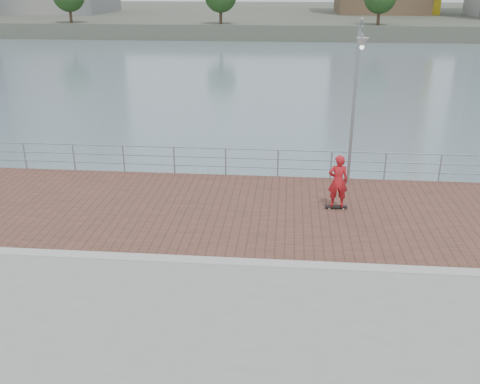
{
  "coord_description": "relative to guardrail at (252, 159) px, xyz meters",
  "views": [
    {
      "loc": [
        1.36,
        -12.8,
        7.23
      ],
      "look_at": [
        0.0,
        2.0,
        1.3
      ],
      "focal_mm": 40.0,
      "sensor_mm": 36.0,
      "label": 1
    }
  ],
  "objects": [
    {
      "name": "street_lamp",
      "position": [
        3.7,
        -0.92,
        3.4
      ],
      "size": [
        0.42,
        1.22,
        5.76
      ],
      "color": "gray",
      "rests_on": "brick_lane"
    },
    {
      "name": "skateboarder",
      "position": [
        3.08,
        -3.01,
        0.32
      ],
      "size": [
        0.68,
        0.47,
        1.81
      ],
      "primitive_type": "imported",
      "rotation": [
        0.0,
        0.0,
        3.19
      ],
      "color": "red",
      "rests_on": "skateboard"
    },
    {
      "name": "brick_lane",
      "position": [
        -0.0,
        -3.4,
        -0.68
      ],
      "size": [
        40.0,
        6.8,
        0.02
      ],
      "primitive_type": "cube",
      "color": "brown",
      "rests_on": "seawall"
    },
    {
      "name": "water",
      "position": [
        -0.0,
        -7.0,
        -2.69
      ],
      "size": [
        400.0,
        400.0,
        0.0
      ],
      "primitive_type": "plane",
      "color": "slate",
      "rests_on": "ground"
    },
    {
      "name": "far_shore",
      "position": [
        -0.0,
        115.5,
        -1.44
      ],
      "size": [
        320.0,
        95.0,
        2.5
      ],
      "primitive_type": "cube",
      "color": "#4C5142",
      "rests_on": "ground"
    },
    {
      "name": "guardrail",
      "position": [
        0.0,
        0.0,
        0.0
      ],
      "size": [
        39.06,
        0.06,
        1.13
      ],
      "color": "#8C9EA8",
      "rests_on": "brick_lane"
    },
    {
      "name": "curb",
      "position": [
        -0.0,
        -7.0,
        -0.66
      ],
      "size": [
        40.0,
        0.4,
        0.06
      ],
      "primitive_type": "cube",
      "color": "#B7B5AD",
      "rests_on": "seawall"
    },
    {
      "name": "skateboard",
      "position": [
        3.08,
        -3.01,
        -0.61
      ],
      "size": [
        0.74,
        0.23,
        0.08
      ],
      "rotation": [
        0.0,
        0.0,
        0.05
      ],
      "color": "black",
      "rests_on": "brick_lane"
    }
  ]
}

